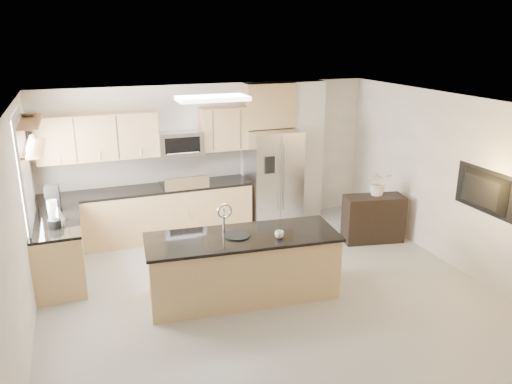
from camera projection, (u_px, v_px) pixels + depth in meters
name	position (u px, v px, depth m)	size (l,w,h in m)	color
floor	(280.00, 308.00, 6.55)	(6.50, 6.50, 0.00)	#979590
ceiling	(283.00, 110.00, 5.75)	(6.00, 6.50, 0.02)	silver
wall_back	(211.00, 156.00, 9.05)	(6.00, 0.02, 2.60)	white
wall_front	(475.00, 380.00, 3.25)	(6.00, 0.02, 2.60)	white
wall_left	(15.00, 250.00, 5.17)	(0.02, 6.50, 2.60)	white
wall_right	(474.00, 190.00, 7.14)	(0.02, 6.50, 2.60)	white
back_counter	(149.00, 213.00, 8.62)	(3.55, 0.66, 1.44)	tan
left_counter	(59.00, 250.00, 7.18)	(0.66, 1.50, 0.92)	tan
range	(185.00, 209.00, 8.82)	(0.76, 0.64, 1.14)	black
upper_cabinets	(138.00, 134.00, 8.32)	(3.50, 0.33, 0.75)	tan
microwave	(180.00, 143.00, 8.57)	(0.76, 0.40, 0.40)	silver
refrigerator	(273.00, 178.00, 9.19)	(0.92, 0.78, 1.78)	silver
partition_column	(306.00, 150.00, 9.52)	(0.60, 0.30, 2.60)	silver
window	(25.00, 173.00, 6.72)	(0.04, 1.15, 1.65)	white
shelf_lower	(32.00, 149.00, 6.76)	(0.30, 1.20, 0.04)	olive
shelf_upper	(28.00, 121.00, 6.64)	(0.30, 1.20, 0.04)	olive
ceiling_fixture	(213.00, 98.00, 7.06)	(1.00, 0.50, 0.06)	white
island	(243.00, 266.00, 6.73)	(2.63, 1.15, 1.31)	tan
credenza	(373.00, 219.00, 8.55)	(1.01, 0.42, 0.81)	black
cup	(279.00, 234.00, 6.52)	(0.12, 0.12, 0.09)	white
platter	(237.00, 236.00, 6.58)	(0.34, 0.34, 0.02)	black
blender	(53.00, 216.00, 6.71)	(0.17, 0.17, 0.40)	black
kettle	(58.00, 213.00, 7.03)	(0.19, 0.19, 0.23)	silver
coffee_maker	(53.00, 199.00, 7.38)	(0.21, 0.25, 0.37)	black
bowl	(29.00, 113.00, 6.94)	(0.33, 0.33, 0.08)	silver
flower_vase	(379.00, 175.00, 8.39)	(0.62, 0.54, 0.69)	white
television	(480.00, 191.00, 6.91)	(1.08, 0.14, 0.62)	black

